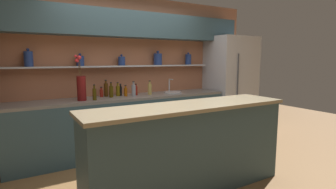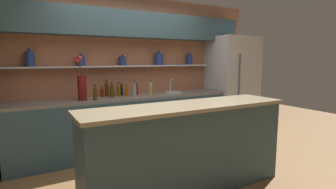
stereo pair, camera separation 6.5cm
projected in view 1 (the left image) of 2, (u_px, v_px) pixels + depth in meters
ground_plane at (171, 177)px, 3.41m from camera, size 12.00×12.00×0.00m
back_wall_unit at (126, 58)px, 4.51m from camera, size 5.20×0.44×2.60m
back_counter_unit at (126, 124)px, 4.35m from camera, size 3.58×0.62×0.92m
island_counter at (188, 148)px, 3.02m from camera, size 2.46×0.61×1.02m
refrigerator at (230, 86)px, 5.38m from camera, size 0.91×0.73×1.97m
flower_vase at (81, 86)px, 3.83m from camera, size 0.15×0.15×0.67m
sink_fixture at (172, 92)px, 4.74m from camera, size 0.33×0.33×0.25m
bottle_sauce_0 at (136, 90)px, 4.43m from camera, size 0.05×0.05×0.20m
bottle_sauce_1 at (121, 90)px, 4.39m from camera, size 0.05×0.05×0.20m
bottle_oil_2 at (118, 91)px, 4.33m from camera, size 0.06×0.06×0.23m
bottle_sauce_3 at (126, 92)px, 4.29m from camera, size 0.05×0.05×0.19m
bottle_oil_4 at (94, 94)px, 3.88m from camera, size 0.06×0.06×0.24m
bottle_sauce_5 at (101, 93)px, 4.23m from camera, size 0.05×0.05×0.16m
bottle_spirit_6 at (150, 89)px, 4.50m from camera, size 0.07×0.07×0.24m
bottle_oil_7 at (111, 91)px, 4.18m from camera, size 0.07×0.07×0.24m
bottle_spirit_8 at (106, 89)px, 4.27m from camera, size 0.06×0.06×0.27m
bottle_spirit_9 at (134, 90)px, 4.27m from camera, size 0.07×0.07×0.25m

